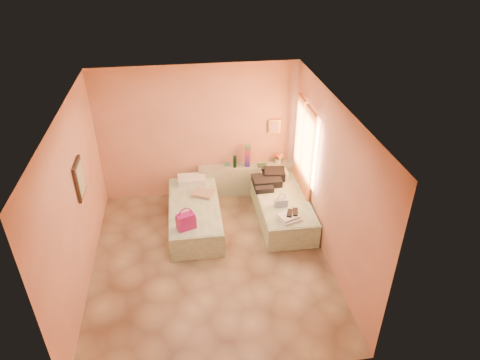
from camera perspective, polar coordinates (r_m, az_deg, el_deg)
The scene contains 16 objects.
ground at distance 7.58m, azimuth -3.92°, elevation -10.67°, with size 4.50×4.50×0.00m, color tan.
room_walls at distance 7.03m, azimuth -3.17°, elevation 3.52°, with size 4.02×4.51×2.81m.
headboard_ledge at distance 9.16m, azimuth 0.93°, elevation 0.17°, with size 2.05×0.30×0.65m, color #999F82.
bed_left at distance 8.23m, azimuth -6.06°, elevation -4.64°, with size 0.90×2.00×0.50m, color beige.
bed_right at distance 8.43m, azimuth 5.60°, elevation -3.65°, with size 0.90×2.00×0.50m, color beige.
water_bottle at distance 8.87m, azimuth -0.69°, elevation 2.46°, with size 0.07×0.07×0.26m, color #153C1F.
rainbow_box at distance 8.87m, azimuth 1.02°, elevation 3.24°, with size 0.11×0.11×0.48m, color #B6166D.
small_dish at distance 9.01m, azimuth -1.71°, elevation 2.11°, with size 0.12×0.12×0.03m, color #529679.
green_book at distance 8.98m, azimuth 2.98°, elevation 1.97°, with size 0.19×0.14×0.03m, color #25462D.
flower_vase at distance 9.04m, azimuth 5.15°, elevation 3.01°, with size 0.22×0.22×0.28m, color white.
magenta_handbag at distance 7.42m, azimuth -7.22°, elevation -5.45°, with size 0.32×0.18×0.30m, color #B6166D.
khaki_garment at distance 8.32m, azimuth -4.97°, elevation -1.79°, with size 0.39×0.31×0.07m, color tan.
clothes_pile at distance 8.63m, azimuth 3.92°, elevation 0.04°, with size 0.62×0.62×0.19m, color black.
blue_handbag at distance 7.97m, azimuth 5.50°, elevation -3.04°, with size 0.24×0.10×0.16m, color #4455A3.
towel_stack at distance 7.66m, azimuth 6.67°, elevation -4.99°, with size 0.35×0.30×0.10m, color white.
sandal_pair at distance 7.68m, azimuth 7.04°, elevation -4.36°, with size 0.18×0.24×0.02m, color black.
Camera 1 is at (-0.32, -5.63, 5.06)m, focal length 32.00 mm.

